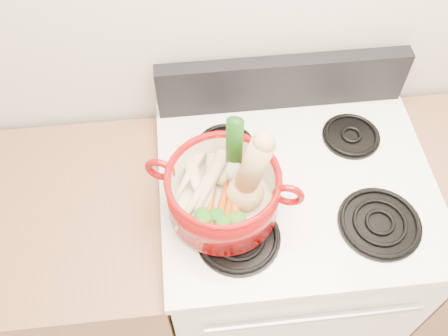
{
  "coord_description": "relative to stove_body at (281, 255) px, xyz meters",
  "views": [
    {
      "loc": [
        -0.29,
        0.65,
        2.13
      ],
      "look_at": [
        -0.22,
        1.31,
        1.18
      ],
      "focal_mm": 40.0,
      "sensor_mm": 36.0,
      "label": 1
    }
  ],
  "objects": [
    {
      "name": "parsnip_1",
      "position": [
        -0.27,
        -0.05,
        0.57
      ],
      "size": [
        0.17,
        0.2,
        0.06
      ],
      "primitive_type": "cone",
      "rotation": [
        1.66,
        0.0,
        -0.64
      ],
      "color": "beige",
      "rests_on": "dutch_oven"
    },
    {
      "name": "parsnip_4",
      "position": [
        -0.3,
        0.0,
        0.58
      ],
      "size": [
        0.13,
        0.18,
        0.05
      ],
      "primitive_type": "cone",
      "rotation": [
        1.66,
        0.0,
        -0.52
      ],
      "color": "beige",
      "rests_on": "dutch_oven"
    },
    {
      "name": "carrot_1",
      "position": [
        -0.29,
        -0.13,
        0.56
      ],
      "size": [
        0.03,
        0.15,
        0.04
      ],
      "primitive_type": "cone",
      "rotation": [
        1.66,
        0.0,
        -0.01
      ],
      "color": "#C9440A",
      "rests_on": "dutch_oven"
    },
    {
      "name": "leek",
      "position": [
        -0.19,
        -0.03,
        0.67
      ],
      "size": [
        0.06,
        0.06,
        0.27
      ],
      "primitive_type": "cylinder",
      "rotation": [
        -0.04,
        0.0,
        -0.29
      ],
      "color": "beige",
      "rests_on": "dutch_oven"
    },
    {
      "name": "carrot_2",
      "position": [
        -0.19,
        -0.1,
        0.57
      ],
      "size": [
        0.05,
        0.19,
        0.05
      ],
      "primitive_type": "cone",
      "rotation": [
        1.66,
        0.0,
        -0.08
      ],
      "color": "#D25D0A",
      "rests_on": "dutch_oven"
    },
    {
      "name": "burner_back_left",
      "position": [
        -0.19,
        0.14,
        0.5
      ],
      "size": [
        0.17,
        0.17,
        0.02
      ],
      "primitive_type": "cylinder",
      "color": "black",
      "rests_on": "cooktop"
    },
    {
      "name": "parsnip_3",
      "position": [
        -0.29,
        -0.08,
        0.58
      ],
      "size": [
        0.15,
        0.18,
        0.06
      ],
      "primitive_type": "cone",
      "rotation": [
        1.66,
        0.0,
        -0.66
      ],
      "color": "beige",
      "rests_on": "dutch_oven"
    },
    {
      "name": "parsnip_5",
      "position": [
        -0.26,
        -0.06,
        0.59
      ],
      "size": [
        0.14,
        0.21,
        0.06
      ],
      "primitive_type": "cone",
      "rotation": [
        1.66,
        0.0,
        -0.5
      ],
      "color": "beige",
      "rests_on": "dutch_oven"
    },
    {
      "name": "pot_handle_right",
      "position": [
        -0.06,
        -0.13,
        0.63
      ],
      "size": [
        0.08,
        0.04,
        0.08
      ],
      "primitive_type": "torus",
      "rotation": [
        1.57,
        0.0,
        -0.34
      ],
      "color": "maroon",
      "rests_on": "dutch_oven"
    },
    {
      "name": "burner_front_left",
      "position": [
        -0.19,
        -0.16,
        0.5
      ],
      "size": [
        0.22,
        0.22,
        0.02
      ],
      "primitive_type": "cylinder",
      "color": "black",
      "rests_on": "cooktop"
    },
    {
      "name": "dutch_oven",
      "position": [
        -0.22,
        -0.07,
        0.58
      ],
      "size": [
        0.37,
        0.37,
        0.14
      ],
      "primitive_type": "cylinder",
      "rotation": [
        0.0,
        0.0,
        -0.34
      ],
      "color": "maroon",
      "rests_on": "burner_front_left"
    },
    {
      "name": "oven_handle",
      "position": [
        0.0,
        -0.34,
        0.32
      ],
      "size": [
        0.6,
        0.02,
        0.02
      ],
      "primitive_type": "cylinder",
      "rotation": [
        0.0,
        1.57,
        0.0
      ],
      "color": "silver",
      "rests_on": "stove_body"
    },
    {
      "name": "parsnip_0",
      "position": [
        -0.26,
        -0.06,
        0.56
      ],
      "size": [
        0.09,
        0.24,
        0.06
      ],
      "primitive_type": "cone",
      "rotation": [
        1.66,
        0.0,
        -0.22
      ],
      "color": "beige",
      "rests_on": "dutch_oven"
    },
    {
      "name": "burner_back_right",
      "position": [
        0.19,
        0.14,
        0.5
      ],
      "size": [
        0.17,
        0.17,
        0.02
      ],
      "primitive_type": "cylinder",
      "color": "black",
      "rests_on": "cooktop"
    },
    {
      "name": "carrot_4",
      "position": [
        -0.21,
        -0.13,
        0.58
      ],
      "size": [
        0.07,
        0.15,
        0.04
      ],
      "primitive_type": "cone",
      "rotation": [
        1.66,
        0.0,
        -0.25
      ],
      "color": "#BF4C09",
      "rests_on": "dutch_oven"
    },
    {
      "name": "control_backsplash",
      "position": [
        0.0,
        0.3,
        0.58
      ],
      "size": [
        0.76,
        0.05,
        0.18
      ],
      "primitive_type": "cube",
      "color": "black",
      "rests_on": "cooktop"
    },
    {
      "name": "stove_body",
      "position": [
        0.0,
        0.0,
        0.0
      ],
      "size": [
        0.76,
        0.65,
        0.92
      ],
      "primitive_type": "cube",
      "color": "white",
      "rests_on": "floor"
    },
    {
      "name": "carrot_0",
      "position": [
        -0.26,
        -0.1,
        0.56
      ],
      "size": [
        0.07,
        0.15,
        0.04
      ],
      "primitive_type": "cone",
      "rotation": [
        1.66,
        0.0,
        -0.3
      ],
      "color": "#BD5309",
      "rests_on": "dutch_oven"
    },
    {
      "name": "cooktop",
      "position": [
        0.0,
        0.0,
        0.47
      ],
      "size": [
        0.78,
        0.67,
        0.03
      ],
      "primitive_type": "cube",
      "color": "white",
      "rests_on": "stove_body"
    },
    {
      "name": "burner_front_right",
      "position": [
        0.19,
        -0.16,
        0.5
      ],
      "size": [
        0.22,
        0.22,
        0.02
      ],
      "primitive_type": "cylinder",
      "color": "black",
      "rests_on": "cooktop"
    },
    {
      "name": "parsnip_2",
      "position": [
        -0.28,
        -0.04,
        0.57
      ],
      "size": [
        0.09,
        0.21,
        0.06
      ],
      "primitive_type": "cone",
      "rotation": [
        1.66,
        0.0,
        0.2
      ],
      "color": "beige",
      "rests_on": "dutch_oven"
    },
    {
      "name": "squash",
      "position": [
        -0.16,
        -0.08,
        0.66
      ],
      "size": [
        0.16,
        0.11,
        0.27
      ],
      "primitive_type": null,
      "rotation": [
        0.0,
        0.21,
        -0.02
      ],
      "color": "tan",
      "rests_on": "dutch_oven"
    },
    {
      "name": "ginger",
      "position": [
        -0.21,
        -0.01,
        0.56
      ],
      "size": [
        0.08,
        0.06,
        0.04
      ],
      "primitive_type": "ellipsoid",
      "rotation": [
        0.0,
        0.0,
        -0.02
      ],
      "color": "tan",
      "rests_on": "dutch_oven"
    },
    {
      "name": "pot_handle_left",
      "position": [
        -0.38,
        -0.02,
        0.63
      ],
      "size": [
        0.08,
        0.04,
        0.08
      ],
      "primitive_type": "torus",
      "rotation": [
        1.57,
        0.0,
        -0.34
      ],
      "color": "maroon",
      "rests_on": "dutch_oven"
    },
    {
      "name": "carrot_3",
      "position": [
        -0.23,
        -0.11,
        0.58
      ],
      "size": [
        0.07,
        0.15,
        0.04
      ],
      "primitive_type": "cone",
      "rotation": [
        1.66,
        0.0,
        -0.28
      ],
      "color": "#C44E09",
      "rests_on": "dutch_oven"
    }
  ]
}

